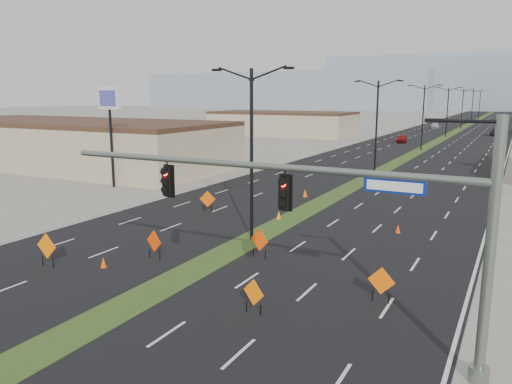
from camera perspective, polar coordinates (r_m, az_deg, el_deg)
The scene contains 29 objects.
ground at distance 20.88m, azimuth -16.83°, elevation -13.57°, with size 600.00×600.00×0.00m, color gray.
road_surface at distance 114.41m, azimuth 21.09°, elevation 6.04°, with size 25.00×400.00×0.02m, color black.
median_strip at distance 114.41m, azimuth 21.09°, elevation 6.04°, with size 2.00×400.00×0.04m, color #314A1A.
building_sw_near at distance 65.41m, azimuth -20.44°, elevation 5.07°, with size 40.00×16.00×5.00m, color tan.
building_sw_far at distance 108.55m, azimuth 3.01°, elevation 7.72°, with size 30.00×14.00×4.50m, color tan.
mesa_west at distance 322.31m, azimuth 3.48°, elevation 11.47°, with size 180.00×50.00×22.00m, color #8C99AD.
mesa_backdrop at distance 336.20m, azimuth 20.89°, elevation 11.61°, with size 140.00×50.00×32.00m, color #8C99AD.
signal_mast at distance 16.53m, azimuth 9.13°, elevation -2.16°, with size 16.30×0.60×8.00m.
streetlight_0 at distance 28.90m, azimuth -0.51°, elevation 4.87°, with size 5.15×0.24×10.02m.
streetlight_1 at distance 55.08m, azimuth 13.61°, elevation 7.50°, with size 5.15×0.24×10.02m.
streetlight_2 at distance 82.47m, azimuth 18.55°, elevation 8.32°, with size 5.15×0.24×10.02m.
streetlight_3 at distance 110.16m, azimuth 21.03°, elevation 8.71°, with size 5.15×0.24×10.02m.
streetlight_4 at distance 137.98m, azimuth 22.51°, elevation 8.93°, with size 5.15×0.24×10.02m.
streetlight_5 at distance 165.86m, azimuth 23.49°, elevation 9.07°, with size 5.15×0.24×10.02m.
streetlight_6 at distance 193.77m, azimuth 24.20°, elevation 9.17°, with size 5.15×0.24×10.02m.
car_left at distance 95.00m, azimuth 16.29°, elevation 5.89°, with size 1.71×4.25×1.45m, color maroon.
car_mid at distance 118.35m, azimuth 25.72°, elevation 6.18°, with size 1.54×4.42×1.46m, color black.
car_far at distance 137.50m, azimuth 19.80°, elevation 7.13°, with size 1.90×4.68×1.36m, color #B5BCC0.
construction_sign_0 at distance 27.22m, azimuth -22.81°, elevation -5.84°, with size 1.31×0.05×1.74m.
construction_sign_1 at distance 26.87m, azimuth -11.57°, elevation -5.66°, with size 1.14×0.33×1.55m.
construction_sign_2 at distance 36.88m, azimuth -5.57°, elevation -0.89°, with size 1.15×0.40×1.59m.
construction_sign_3 at distance 26.40m, azimuth 0.40°, elevation -5.62°, with size 1.18×0.39×1.63m.
construction_sign_4 at distance 19.99m, azimuth -0.28°, elevation -11.56°, with size 1.05×0.36×1.44m.
construction_sign_5 at distance 21.59m, azimuth 14.12°, elevation -9.97°, with size 1.16×0.15×1.55m.
cone_0 at distance 26.34m, azimuth -17.05°, elevation -7.72°, with size 0.33×0.33×0.55m, color #DA4E04.
cone_1 at distance 34.72m, azimuth 2.62°, elevation -2.67°, with size 0.37×0.37×0.61m, color orange.
cone_2 at distance 32.54m, azimuth 15.91°, elevation -4.07°, with size 0.34×0.34×0.56m, color #FF3C05.
cone_3 at distance 42.49m, azimuth 5.62°, elevation -0.13°, with size 0.39×0.39×0.66m, color #FF6105.
pole_sign_west at distance 48.17m, azimuth -16.42°, elevation 9.40°, with size 3.02×0.93×9.23m.
Camera 1 is at (13.68, -13.27, 8.53)m, focal length 35.00 mm.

